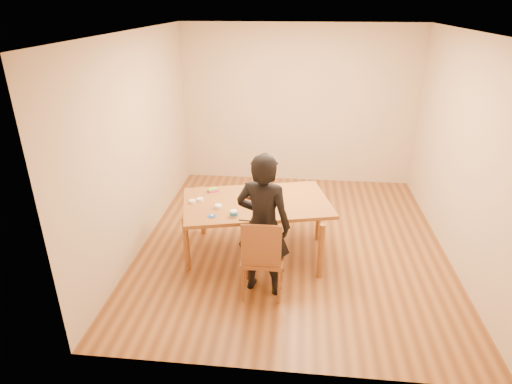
# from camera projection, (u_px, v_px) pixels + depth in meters

# --- Properties ---
(room_shell) EXTENTS (4.00, 4.50, 2.70)m
(room_shell) POSITION_uv_depth(u_px,v_px,m) (296.00, 139.00, 5.60)
(room_shell) COLOR brown
(room_shell) RESTS_ON ground
(dining_table) EXTENTS (1.98, 1.45, 0.04)m
(dining_table) POSITION_uv_depth(u_px,v_px,m) (256.00, 203.00, 5.28)
(dining_table) COLOR brown
(dining_table) RESTS_ON floor
(dining_chair) EXTENTS (0.47, 0.47, 0.04)m
(dining_chair) POSITION_uv_depth(u_px,v_px,m) (263.00, 257.00, 4.68)
(dining_chair) COLOR brown
(dining_chair) RESTS_ON floor
(cake_plate) EXTENTS (0.29, 0.29, 0.02)m
(cake_plate) POSITION_uv_depth(u_px,v_px,m) (255.00, 195.00, 5.42)
(cake_plate) COLOR #B10B0C
(cake_plate) RESTS_ON dining_table
(cake) EXTENTS (0.23, 0.23, 0.07)m
(cake) POSITION_uv_depth(u_px,v_px,m) (255.00, 191.00, 5.40)
(cake) COLOR white
(cake) RESTS_ON cake_plate
(frosting_dome) EXTENTS (0.22, 0.22, 0.03)m
(frosting_dome) POSITION_uv_depth(u_px,v_px,m) (255.00, 188.00, 5.38)
(frosting_dome) COLOR white
(frosting_dome) RESTS_ON cake
(frosting_tub) EXTENTS (0.08, 0.08, 0.07)m
(frosting_tub) POSITION_uv_depth(u_px,v_px,m) (234.00, 213.00, 4.90)
(frosting_tub) COLOR white
(frosting_tub) RESTS_ON dining_table
(frosting_lid) EXTENTS (0.10, 0.10, 0.01)m
(frosting_lid) POSITION_uv_depth(u_px,v_px,m) (212.00, 216.00, 4.91)
(frosting_lid) COLOR #1846A0
(frosting_lid) RESTS_ON dining_table
(frosting_dollop) EXTENTS (0.04, 0.04, 0.02)m
(frosting_dollop) POSITION_uv_depth(u_px,v_px,m) (212.00, 215.00, 4.90)
(frosting_dollop) COLOR white
(frosting_dollop) RESTS_ON frosting_lid
(ramekin_green) EXTENTS (0.09, 0.09, 0.04)m
(ramekin_green) POSITION_uv_depth(u_px,v_px,m) (218.00, 207.00, 5.09)
(ramekin_green) COLOR white
(ramekin_green) RESTS_ON dining_table
(ramekin_yellow) EXTENTS (0.08, 0.08, 0.04)m
(ramekin_yellow) POSITION_uv_depth(u_px,v_px,m) (200.00, 200.00, 5.27)
(ramekin_yellow) COLOR white
(ramekin_yellow) RESTS_ON dining_table
(ramekin_multi) EXTENTS (0.08, 0.08, 0.04)m
(ramekin_multi) POSITION_uv_depth(u_px,v_px,m) (193.00, 202.00, 5.22)
(ramekin_multi) COLOR white
(ramekin_multi) RESTS_ON dining_table
(candy_box_pink) EXTENTS (0.16, 0.14, 0.02)m
(candy_box_pink) POSITION_uv_depth(u_px,v_px,m) (213.00, 191.00, 5.53)
(candy_box_pink) COLOR #EE3870
(candy_box_pink) RESTS_ON dining_table
(candy_box_green) EXTENTS (0.14, 0.13, 0.02)m
(candy_box_green) POSITION_uv_depth(u_px,v_px,m) (213.00, 189.00, 5.53)
(candy_box_green) COLOR green
(candy_box_green) RESTS_ON candy_box_pink
(spatula) EXTENTS (0.16, 0.03, 0.01)m
(spatula) POSITION_uv_depth(u_px,v_px,m) (246.00, 221.00, 4.81)
(spatula) COLOR black
(spatula) RESTS_ON dining_table
(person) EXTENTS (0.67, 0.51, 1.64)m
(person) POSITION_uv_depth(u_px,v_px,m) (263.00, 225.00, 4.57)
(person) COLOR black
(person) RESTS_ON floor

